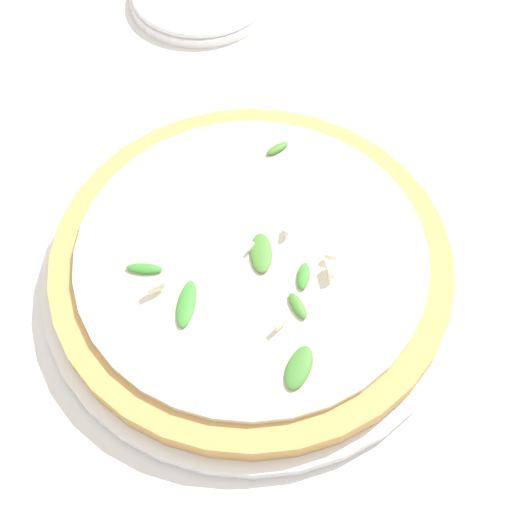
% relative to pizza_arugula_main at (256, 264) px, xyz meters
% --- Properties ---
extents(ground_plane, '(6.00, 6.00, 0.00)m').
position_rel_pizza_arugula_main_xyz_m(ground_plane, '(0.03, 0.00, -0.02)').
color(ground_plane, silver).
extents(pizza_arugula_main, '(0.36, 0.36, 0.05)m').
position_rel_pizza_arugula_main_xyz_m(pizza_arugula_main, '(0.00, 0.00, 0.00)').
color(pizza_arugula_main, white).
rests_on(pizza_arugula_main, ground_plane).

